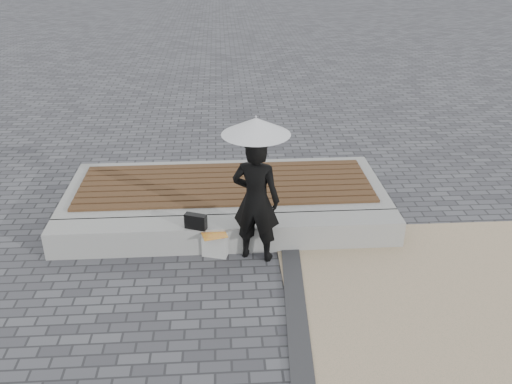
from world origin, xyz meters
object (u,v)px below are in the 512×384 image
parasol (256,126)px  canvas_tote (215,244)px  woman (256,200)px  handbag (196,221)px  seating_ledge (227,234)px

parasol → canvas_tote: bearing=173.5°
woman → canvas_tote: size_ratio=4.92×
parasol → handbag: bearing=170.0°
parasol → handbag: size_ratio=3.70×
seating_ledge → parasol: bearing=-38.3°
woman → canvas_tote: 0.90m
woman → parasol: parasol is taller
woman → seating_ledge: bearing=-19.4°
seating_ledge → woman: woman is taller
parasol → handbag: 1.63m
canvas_tote → parasol: bearing=10.2°
canvas_tote → seating_ledge: bearing=70.8°
seating_ledge → parasol: size_ratio=4.48×
seating_ledge → canvas_tote: (-0.18, -0.24, -0.02)m
seating_ledge → handbag: (-0.42, -0.17, 0.31)m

